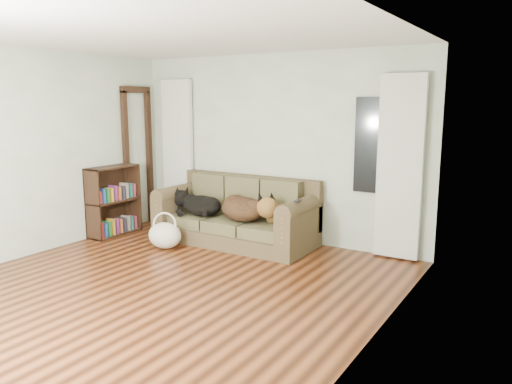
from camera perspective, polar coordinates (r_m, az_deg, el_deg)
The scene contains 15 objects.
floor at distance 5.37m, azimuth -11.49°, elevation -11.13°, with size 5.00×5.00×0.00m, color black.
ceiling at distance 5.05m, azimuth -12.60°, elevation 17.53°, with size 5.00×5.00×0.00m, color white.
wall_back at distance 7.06m, azimuth 2.10°, elevation 5.07°, with size 4.50×0.04×2.60m, color silver.
wall_left at distance 6.79m, azimuth -25.98°, elevation 3.83°, with size 0.04×5.00×2.60m, color silver.
wall_right at distance 3.87m, azimuth 12.95°, elevation 0.46°, with size 0.04×5.00×2.60m, color silver.
curtain_left at distance 7.98m, azimuth -8.91°, elevation 4.49°, with size 0.55×0.08×2.25m, color silver.
curtain_right at distance 6.32m, azimuth 16.11°, elevation 2.68°, with size 0.55×0.08×2.25m, color silver.
window_pane at distance 6.44m, azimuth 13.33°, elevation 5.19°, with size 0.50×0.03×1.20m, color black.
door_casing at distance 8.06m, azimuth -13.31°, elevation 3.67°, with size 0.07×0.60×2.10m, color black.
sofa at distance 6.92m, azimuth -2.51°, elevation -2.16°, with size 2.24×0.97×0.92m, color #4A3A24.
dog_black_lab at distance 7.16m, azimuth -6.46°, elevation -1.56°, with size 0.67×0.47×0.29m, color black.
dog_shepherd at distance 6.76m, azimuth -1.19°, elevation -2.11°, with size 0.78×0.55×0.35m, color black.
tv_remote at distance 6.24m, azimuth 4.82°, elevation -0.95°, with size 0.05×0.17×0.02m, color black.
tote_bag at distance 6.82m, azimuth -10.37°, elevation -5.02°, with size 0.48×0.37×0.35m, color beige.
bookshelf at distance 7.62m, azimuth -15.96°, elevation -1.01°, with size 0.30×0.81×1.02m, color black.
Camera 1 is at (3.46, -3.62, 1.95)m, focal length 35.00 mm.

